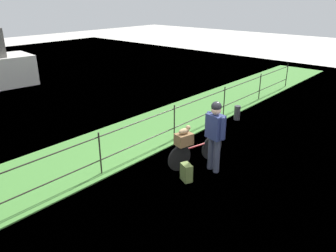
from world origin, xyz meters
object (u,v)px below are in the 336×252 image
object	(u,v)px
backpack_on_paving	(186,172)
mooring_bollard	(237,113)
bicycle_main	(195,152)
wooden_crate	(184,139)
cyclist_person	(215,131)
terrier_dog	(185,130)

from	to	relation	value
backpack_on_paving	mooring_bollard	size ratio (longest dim) A/B	0.84
bicycle_main	mooring_bollard	distance (m)	3.49
wooden_crate	cyclist_person	distance (m)	0.74
wooden_crate	mooring_bollard	xyz separation A→B (m)	(3.74, 0.75, -0.52)
bicycle_main	wooden_crate	size ratio (longest dim) A/B	4.19
wooden_crate	backpack_on_paving	distance (m)	0.77
cyclist_person	wooden_crate	bearing A→B (deg)	125.76
cyclist_person	mooring_bollard	bearing A→B (deg)	21.46
cyclist_person	backpack_on_paving	size ratio (longest dim) A/B	4.21
terrier_dog	cyclist_person	xyz separation A→B (m)	(0.38, -0.56, 0.03)
terrier_dog	backpack_on_paving	xyz separation A→B (m)	(-0.40, -0.38, -0.77)
bicycle_main	backpack_on_paving	world-z (taller)	bicycle_main
terrier_dog	backpack_on_paving	world-z (taller)	terrier_dog
terrier_dog	wooden_crate	bearing A→B (deg)	166.09
bicycle_main	terrier_dog	distance (m)	0.72
bicycle_main	cyclist_person	distance (m)	0.83
backpack_on_paving	mooring_bollard	xyz separation A→B (m)	(4.11, 1.13, 0.04)
terrier_dog	cyclist_person	world-z (taller)	cyclist_person
bicycle_main	wooden_crate	distance (m)	0.56
cyclist_person	mooring_bollard	world-z (taller)	cyclist_person
bicycle_main	cyclist_person	bearing A→B (deg)	-83.25
wooden_crate	mooring_bollard	distance (m)	3.85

